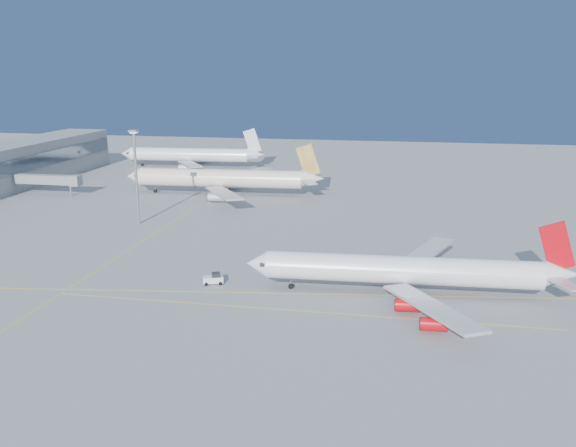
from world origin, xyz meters
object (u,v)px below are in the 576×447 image
Objects in this scene: airliner_third at (192,155)px; light_mast at (136,169)px; airliner_virgin at (409,271)px; airliner_etihad at (224,179)px; pushback_tug at (214,279)px.

light_mast reaches higher than airliner_third.
airliner_virgin is 105.43m from airliner_etihad.
pushback_tug is at bearing -51.27° from light_mast.
pushback_tug is (-37.55, -1.28, -3.53)m from airliner_virgin.
airliner_virgin is 0.99× the size of airliner_third.
airliner_etihad is at bearing 85.12° from pushback_tug.
airliner_third is at bearing 90.75° from pushback_tug.
airliner_etihad is at bearing 122.61° from airliner_virgin.
light_mast reaches higher than pushback_tug.
airliner_virgin is at bearing -60.67° from airliner_third.
light_mast is (-34.81, 43.40, 13.92)m from pushback_tug.
pushback_tug is at bearing -72.91° from airliner_third.
airliner_etihad is at bearing 75.66° from light_mast.
airliner_third is at bearing 100.97° from light_mast.
light_mast is at bearing -107.96° from airliner_etihad.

